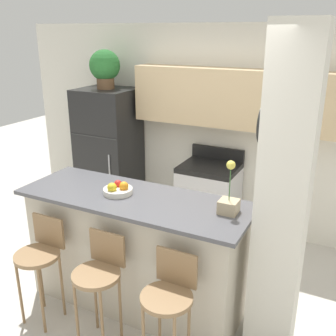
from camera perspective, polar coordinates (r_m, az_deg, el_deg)
ground_plane at (r=4.00m, az=-4.58°, el=-18.76°), size 14.00×14.00×0.00m
wall_back at (r=4.88m, az=7.90°, el=7.23°), size 5.60×0.38×2.55m
pillar_right at (r=3.00m, az=16.31°, el=-4.76°), size 0.38×0.32×2.55m
counter_bar at (r=3.68m, az=-4.82°, el=-11.98°), size 2.08×0.74×1.10m
refrigerator at (r=5.43m, az=-8.52°, el=2.13°), size 0.74×0.68×1.75m
stove_range at (r=4.96m, az=5.90°, el=-4.52°), size 0.69×0.60×1.07m
bar_stool_left at (r=3.63m, az=-18.00°, el=-11.92°), size 0.38×0.38×0.95m
bar_stool_mid at (r=3.27m, az=-9.93°, el=-14.94°), size 0.38×0.38×0.95m
bar_stool_right at (r=3.00m, az=0.15°, el=-18.20°), size 0.38×0.38×0.95m
potted_plant_on_fridge at (r=5.21m, az=-9.16°, el=14.24°), size 0.39×0.39×0.49m
orchid_vase at (r=3.13m, az=8.83°, el=-4.80°), size 0.15×0.15×0.44m
fruit_bowl at (r=3.49m, az=-7.31°, el=-3.13°), size 0.26×0.26×0.12m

